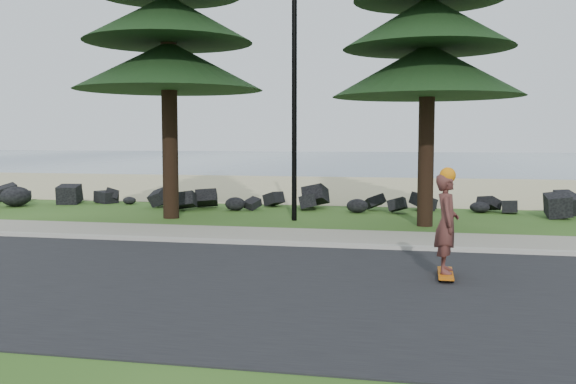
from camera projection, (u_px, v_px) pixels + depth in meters
name	position (u px, v px, depth m)	size (l,w,h in m)	color
ground	(267.00, 239.00, 14.45)	(160.00, 160.00, 0.00)	#2E551A
road	(200.00, 283.00, 10.06)	(160.00, 7.00, 0.02)	black
kerb	(257.00, 243.00, 13.57)	(160.00, 0.20, 0.10)	#AEA89C
sidewalk	(269.00, 235.00, 14.64)	(160.00, 2.00, 0.08)	#A09A86
beach_sand	(343.00, 188.00, 28.60)	(160.00, 15.00, 0.01)	tan
ocean	(386.00, 159.00, 64.22)	(160.00, 58.00, 0.01)	#374F69
seawall_boulders	(309.00, 210.00, 19.92)	(60.00, 2.40, 1.10)	black
lamp_post	(294.00, 68.00, 17.21)	(0.25, 0.14, 8.14)	black
skateboarder	(447.00, 224.00, 10.28)	(0.39, 0.96, 1.79)	#BF5A0B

